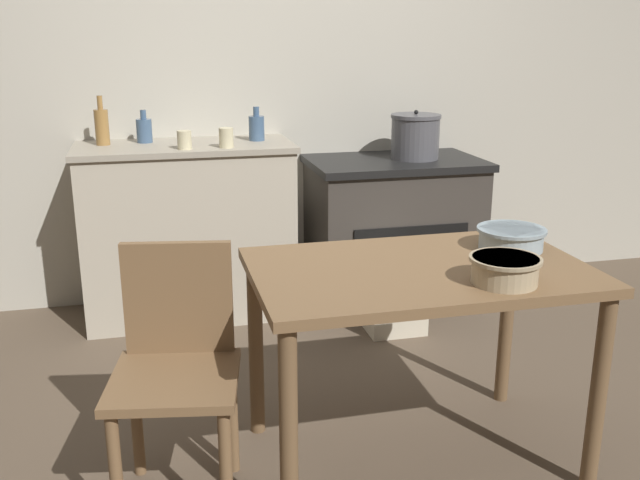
{
  "coord_description": "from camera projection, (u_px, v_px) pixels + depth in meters",
  "views": [
    {
      "loc": [
        -0.73,
        -2.47,
        1.5
      ],
      "look_at": [
        0.0,
        0.48,
        0.61
      ],
      "focal_mm": 40.0,
      "sensor_mm": 36.0,
      "label": 1
    }
  ],
  "objects": [
    {
      "name": "work_table",
      "position": [
        418.0,
        295.0,
        2.44
      ],
      "size": [
        1.14,
        0.72,
        0.74
      ],
      "color": "brown",
      "rests_on": "ground_plane"
    },
    {
      "name": "chair",
      "position": [
        177.0,
        365.0,
        2.31
      ],
      "size": [
        0.47,
        0.47,
        0.84
      ],
      "rotation": [
        0.0,
        0.0,
        -0.18
      ],
      "color": "brown",
      "rests_on": "ground_plane"
    },
    {
      "name": "counter_cabinet",
      "position": [
        189.0,
        230.0,
        3.84
      ],
      "size": [
        1.12,
        0.55,
        0.94
      ],
      "color": "#B2A893",
      "rests_on": "ground_plane"
    },
    {
      "name": "bottle_mid_left",
      "position": [
        102.0,
        126.0,
        3.64
      ],
      "size": [
        0.07,
        0.07,
        0.25
      ],
      "color": "olive",
      "rests_on": "counter_cabinet"
    },
    {
      "name": "flour_sack",
      "position": [
        396.0,
        294.0,
        3.65
      ],
      "size": [
        0.29,
        0.2,
        0.41
      ],
      "primitive_type": "cube",
      "color": "beige",
      "rests_on": "ground_plane"
    },
    {
      "name": "mixing_bowl_small",
      "position": [
        511.0,
        237.0,
        2.59
      ],
      "size": [
        0.25,
        0.25,
        0.08
      ],
      "color": "#93A8B2",
      "rests_on": "work_table"
    },
    {
      "name": "cup_center_left",
      "position": [
        184.0,
        140.0,
        3.53
      ],
      "size": [
        0.07,
        0.07,
        0.09
      ],
      "primitive_type": "cylinder",
      "color": "beige",
      "rests_on": "counter_cabinet"
    },
    {
      "name": "stove",
      "position": [
        393.0,
        229.0,
        4.08
      ],
      "size": [
        0.96,
        0.63,
        0.82
      ],
      "color": "#38332D",
      "rests_on": "ground_plane"
    },
    {
      "name": "cup_center",
      "position": [
        226.0,
        138.0,
        3.57
      ],
      "size": [
        0.07,
        0.07,
        0.1
      ],
      "primitive_type": "cylinder",
      "color": "beige",
      "rests_on": "counter_cabinet"
    },
    {
      "name": "mixing_bowl_large",
      "position": [
        505.0,
        269.0,
        2.24
      ],
      "size": [
        0.23,
        0.23,
        0.09
      ],
      "color": "tan",
      "rests_on": "work_table"
    },
    {
      "name": "stock_pot",
      "position": [
        415.0,
        136.0,
        3.95
      ],
      "size": [
        0.28,
        0.28,
        0.27
      ],
      "color": "#4C4C51",
      "rests_on": "stove"
    },
    {
      "name": "bottle_left",
      "position": [
        144.0,
        130.0,
        3.73
      ],
      "size": [
        0.08,
        0.08,
        0.17
      ],
      "color": "#3D5675",
      "rests_on": "counter_cabinet"
    },
    {
      "name": "ground_plane",
      "position": [
        348.0,
        417.0,
        2.89
      ],
      "size": [
        14.0,
        14.0,
        0.0
      ],
      "primitive_type": "plane",
      "color": "brown"
    },
    {
      "name": "wall_back",
      "position": [
        273.0,
        73.0,
        4.0
      ],
      "size": [
        8.0,
        0.07,
        2.55
      ],
      "color": "#B2AD9E",
      "rests_on": "ground_plane"
    },
    {
      "name": "bottle_far_left",
      "position": [
        257.0,
        127.0,
        3.8
      ],
      "size": [
        0.08,
        0.08,
        0.18
      ],
      "color": "#3D5675",
      "rests_on": "counter_cabinet"
    }
  ]
}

